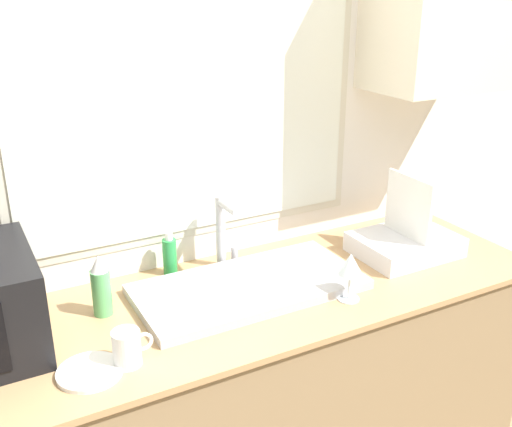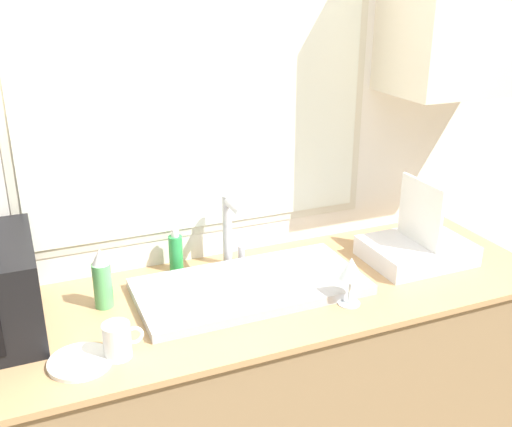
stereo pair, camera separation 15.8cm
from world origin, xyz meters
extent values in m
cube|color=#8C7251|center=(0.00, 0.31, 0.45)|extent=(2.03, 0.61, 0.89)
cube|color=tan|center=(0.00, 0.31, 0.90)|extent=(2.06, 0.64, 0.02)
cube|color=silver|center=(0.00, 0.64, 1.30)|extent=(6.00, 0.06, 2.60)
cube|color=beige|center=(0.00, 0.61, 1.53)|extent=(1.22, 0.01, 1.04)
cube|color=white|center=(0.00, 0.61, 1.53)|extent=(1.16, 0.01, 0.98)
cube|color=#B2B2B7|center=(0.05, 0.32, 0.93)|extent=(0.71, 0.35, 0.03)
cylinder|color=#B7B7BC|center=(0.05, 0.53, 1.04)|extent=(0.03, 0.03, 0.25)
cylinder|color=#B7B7BC|center=(0.05, 0.47, 1.15)|extent=(0.03, 0.13, 0.03)
cylinder|color=#B7B7BC|center=(0.10, 0.53, 0.94)|extent=(0.02, 0.02, 0.06)
cube|color=silver|center=(0.67, 0.31, 0.95)|extent=(0.35, 0.26, 0.07)
cube|color=white|center=(0.67, 0.31, 1.09)|extent=(0.01, 0.22, 0.22)
cylinder|color=#59B266|center=(-0.39, 0.40, 0.98)|extent=(0.06, 0.06, 0.14)
cone|color=silver|center=(-0.39, 0.40, 1.08)|extent=(0.05, 0.05, 0.05)
cylinder|color=#268C3F|center=(-0.12, 0.55, 0.97)|extent=(0.05, 0.05, 0.12)
cylinder|color=white|center=(-0.12, 0.55, 1.05)|extent=(0.03, 0.03, 0.03)
cylinder|color=white|center=(-0.40, 0.13, 0.96)|extent=(0.07, 0.07, 0.10)
torus|color=white|center=(-0.35, 0.13, 0.97)|extent=(0.05, 0.01, 0.05)
cylinder|color=silver|center=(0.30, 0.13, 0.91)|extent=(0.07, 0.07, 0.00)
cylinder|color=silver|center=(0.30, 0.13, 0.96)|extent=(0.01, 0.01, 0.08)
cone|color=silver|center=(0.30, 0.13, 1.03)|extent=(0.08, 0.08, 0.07)
cylinder|color=white|center=(-0.49, 0.13, 0.92)|extent=(0.16, 0.16, 0.01)
camera|label=1|loc=(-0.72, -1.16, 1.84)|focal=42.00mm
camera|label=2|loc=(-0.57, -1.23, 1.84)|focal=42.00mm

